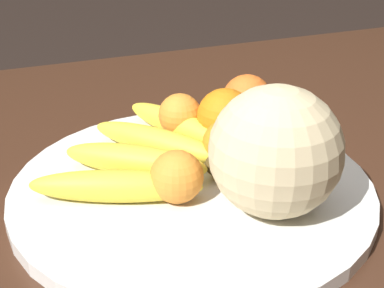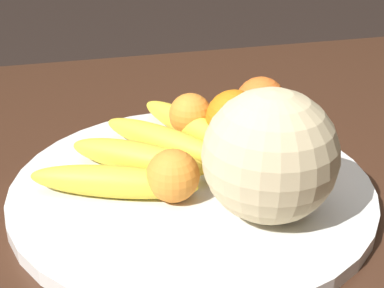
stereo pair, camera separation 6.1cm
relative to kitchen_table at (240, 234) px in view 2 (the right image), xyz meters
name	(u,v)px [view 2 (the right image)]	position (x,y,z in m)	size (l,w,h in m)	color
kitchen_table	(240,234)	(0.00, 0.00, 0.00)	(1.31, 1.04, 0.78)	#3D2316
fruit_bowl	(192,187)	(0.08, 0.04, 0.11)	(0.43, 0.43, 0.02)	white
melon	(270,156)	(0.02, 0.13, 0.19)	(0.14, 0.14, 0.14)	beige
banana_bunch	(153,151)	(0.12, -0.01, 0.14)	(0.27, 0.27, 0.04)	#473819
orange_front_left	(232,118)	(0.00, -0.04, 0.16)	(0.08, 0.08, 0.08)	orange
orange_front_right	(191,115)	(0.05, -0.08, 0.15)	(0.06, 0.06, 0.06)	orange
orange_mid_center	(286,124)	(-0.06, -0.01, 0.15)	(0.07, 0.07, 0.07)	orange
orange_back_left	(294,148)	(-0.05, 0.04, 0.15)	(0.06, 0.06, 0.06)	orange
orange_back_right	(261,102)	(-0.06, -0.09, 0.16)	(0.07, 0.07, 0.07)	orange
orange_top_small	(173,176)	(0.11, 0.07, 0.15)	(0.06, 0.06, 0.06)	orange
orange_side_extra	(230,145)	(0.03, 0.02, 0.15)	(0.06, 0.06, 0.06)	orange
produce_tag	(184,150)	(0.07, -0.04, 0.12)	(0.10, 0.05, 0.00)	white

